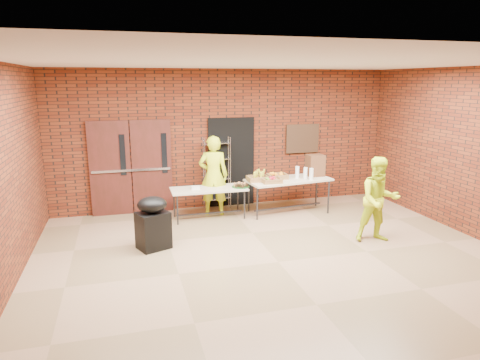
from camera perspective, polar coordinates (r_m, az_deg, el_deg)
name	(u,v)px	position (r m, az deg, el deg)	size (l,w,h in m)	color
room	(280,167)	(6.75, 5.41, 1.69)	(8.08, 7.08, 3.28)	olive
double_doors	(132,167)	(9.79, -14.26, 1.64)	(1.78, 0.12, 2.10)	#4A1915
dark_doorway	(231,162)	(10.12, -1.17, 2.38)	(1.10, 0.06, 2.10)	black
bronze_plaque	(302,139)	(10.62, 8.32, 5.49)	(0.85, 0.04, 0.70)	#3D2818
wire_rack	(217,173)	(9.94, -3.08, 0.92)	(0.61, 0.20, 1.67)	silver
table_left	(209,191)	(9.25, -4.18, -1.44)	(1.63, 0.70, 0.67)	beige
table_right	(289,182)	(9.66, 6.51, -0.25)	(1.98, 1.01, 0.78)	beige
basket_bananas	(258,178)	(9.39, 2.36, 0.22)	(0.44, 0.34, 0.14)	brown
basket_oranges	(277,176)	(9.65, 5.00, 0.52)	(0.43, 0.33, 0.13)	brown
basket_apples	(272,180)	(9.25, 4.23, -0.03)	(0.41, 0.32, 0.13)	brown
muffin_tray	(241,185)	(9.31, 0.09, -0.67)	(0.39, 0.39, 0.10)	#134818
napkin_box	(195,188)	(9.19, -5.98, -1.02)	(0.18, 0.12, 0.06)	white
coffee_dispenser	(315,165)	(10.03, 9.98, 1.95)	(0.37, 0.33, 0.49)	#542F1C
cup_stack_front	(305,173)	(9.70, 8.71, 0.91)	(0.09, 0.09, 0.26)	white
cup_stack_mid	(311,174)	(9.58, 9.49, 0.77)	(0.09, 0.09, 0.27)	white
cup_stack_back	(297,172)	(9.75, 7.63, 1.04)	(0.09, 0.09, 0.27)	white
covered_grill	(153,223)	(7.75, -11.54, -5.60)	(0.65, 0.60, 0.95)	black
volunteer_woman	(213,176)	(9.45, -3.57, 0.59)	(0.65, 0.42, 1.77)	#D1E719
volunteer_man	(379,200)	(8.26, 18.04, -2.53)	(0.77, 0.60, 1.59)	#D1E719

